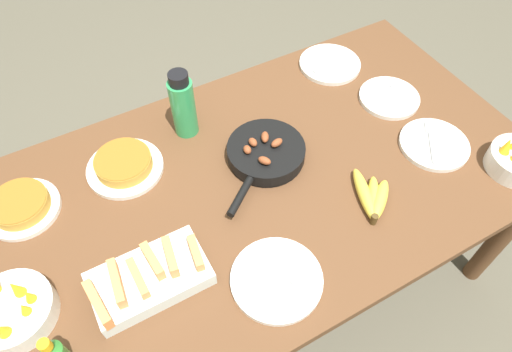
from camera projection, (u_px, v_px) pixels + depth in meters
The scene contains 13 objects.
ground_plane at pixel (256, 279), 1.99m from camera, with size 14.00×14.00×0.00m, color #565142.
dining_table at pixel (256, 196), 1.48m from camera, with size 1.80×0.98×0.71m.
banana_bunch at pixel (372, 198), 1.36m from camera, with size 0.15×0.20×0.04m.
melon_tray at pixel (149, 278), 1.19m from camera, with size 0.31×0.18×0.09m.
skillet at pixel (265, 153), 1.46m from camera, with size 0.34×0.30×0.08m.
frittata_plate_center at pixel (124, 165), 1.43m from camera, with size 0.24×0.24×0.06m.
frittata_plate_side at pixel (21, 206), 1.34m from camera, with size 0.22×0.22×0.05m.
empty_plate_near_front at pixel (330, 64), 1.75m from camera, with size 0.23×0.23×0.02m.
empty_plate_far_left at pixel (389, 98), 1.64m from camera, with size 0.22×0.22×0.02m.
empty_plate_far_right at pixel (434, 144), 1.50m from camera, with size 0.23×0.23×0.02m.
empty_plate_mid_edge at pixel (277, 279), 1.21m from camera, with size 0.25×0.25×0.02m.
fruit_bowl_citrus at pixel (12, 311), 1.13m from camera, with size 0.21×0.21×0.11m.
water_bottle at pixel (183, 105), 1.46m from camera, with size 0.08×0.08×0.24m.
Camera 1 is at (-0.41, -0.74, 1.85)m, focal length 32.00 mm.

